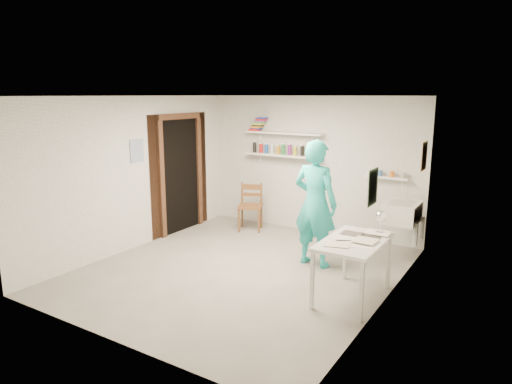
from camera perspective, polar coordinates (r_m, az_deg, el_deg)
The scene contains 27 objects.
floor at distance 6.52m, azimuth -1.88°, elevation -9.78°, with size 4.00×4.50×0.02m, color slate.
ceiling at distance 6.05m, azimuth -2.04°, elevation 12.00°, with size 4.00×4.50×0.02m, color silver.
wall_back at distance 8.12m, azimuth 6.95°, elevation 3.38°, with size 4.00×0.02×2.40m, color silver.
wall_front at distance 4.53m, azimuth -18.11°, elevation -4.14°, with size 4.00×0.02×2.40m, color silver.
wall_left at distance 7.46m, azimuth -14.91°, elevation 2.29°, with size 0.02×4.50×2.40m, color silver.
wall_right at distance 5.35m, azimuth 16.25°, elevation -1.58°, with size 0.02×4.50×2.40m, color silver.
doorway_recess at distance 8.23m, azimuth -9.43°, elevation 2.00°, with size 0.02×0.90×2.00m, color black.
corridor_box at distance 8.70m, azimuth -12.97°, elevation 2.73°, with size 1.40×1.50×2.10m, color brown.
door_lintel at distance 8.10m, azimuth -9.58°, elevation 9.32°, with size 0.06×1.05×0.10m, color brown.
door_jamb_near at distance 7.85m, azimuth -11.72°, elevation 1.43°, with size 0.06×0.10×2.00m, color brown.
door_jamb_far at distance 8.59m, azimuth -7.14°, elevation 2.50°, with size 0.06×0.10×2.00m, color brown.
shelf_lower at distance 8.21m, azimuth 3.42°, elevation 4.59°, with size 1.50×0.22×0.03m, color white.
shelf_upper at distance 8.16m, azimuth 3.46°, elevation 7.38°, with size 1.50×0.22×0.03m, color white.
ledge_shelf at distance 7.59m, azimuth 15.92°, elevation 1.77°, with size 0.70×0.14×0.03m, color white.
poster_left at distance 7.43m, azimuth -14.66°, elevation 4.99°, with size 0.01×0.28×0.36m, color #334C7F.
poster_right_a at distance 7.02m, azimuth 20.29°, elevation 4.23°, with size 0.01×0.34×0.42m, color #995933.
poster_right_b at distance 4.77m, azimuth 14.40°, elevation 0.61°, with size 0.01×0.30×0.38m, color #3F724C.
belfast_sink at distance 7.13m, azimuth 17.76°, elevation -2.45°, with size 0.48×0.60×0.30m, color white.
man at distance 6.50m, azimuth 7.41°, elevation -1.45°, with size 0.66×0.44×1.82m, color #27C4C1.
wall_clock at distance 6.64m, azimuth 8.11°, elevation 1.50°, with size 0.33×0.33×0.04m, color #F4E5A7.
wooden_chair at distance 8.22m, azimuth -0.71°, elevation -1.79°, with size 0.42×0.40×0.89m, color brown.
work_table at distance 5.66m, azimuth 11.97°, elevation -9.45°, with size 0.66×1.10×0.73m, color silver.
desk_lamp at distance 5.82m, azimuth 15.39°, elevation -2.92°, with size 0.14×0.14×0.14m, color silver.
spray_cans at distance 8.19m, azimuth 3.43°, elevation 5.28°, with size 1.34×0.06×0.17m.
book_stack at distance 8.41m, azimuth 0.32°, elevation 8.50°, with size 0.34×0.14×0.25m.
ledge_pots at distance 7.58m, azimuth 15.95°, elevation 2.22°, with size 0.48×0.07×0.09m.
papers at distance 5.53m, azimuth 12.14°, elevation -5.76°, with size 0.30×0.22×0.03m.
Camera 1 is at (3.37, -5.03, 2.42)m, focal length 32.00 mm.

